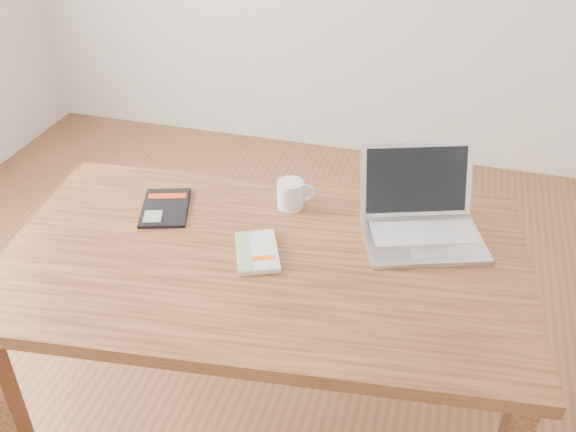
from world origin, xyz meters
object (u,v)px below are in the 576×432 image
(desk, at_px, (265,280))
(coffee_mug, at_px, (291,194))
(white_guidebook, at_px, (257,252))
(laptop, at_px, (421,218))
(black_guidebook, at_px, (165,208))

(desk, xyz_separation_m, coffee_mug, (0.01, 0.26, 0.13))
(white_guidebook, height_order, laptop, laptop)
(white_guidebook, bearing_deg, black_guidebook, 134.97)
(desk, relative_size, black_guidebook, 6.35)
(laptop, xyz_separation_m, coffee_mug, (-0.39, 0.03, -0.00))
(white_guidebook, relative_size, laptop, 0.52)
(black_guidebook, xyz_separation_m, laptop, (0.76, 0.09, 0.04))
(desk, height_order, laptop, laptop)
(desk, bearing_deg, laptop, 23.27)
(desk, distance_m, coffee_mug, 0.29)
(coffee_mug, bearing_deg, white_guidebook, -123.15)
(black_guidebook, bearing_deg, white_guidebook, -40.13)
(white_guidebook, relative_size, black_guidebook, 0.89)
(laptop, height_order, coffee_mug, laptop)
(white_guidebook, xyz_separation_m, coffee_mug, (0.03, 0.26, 0.04))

